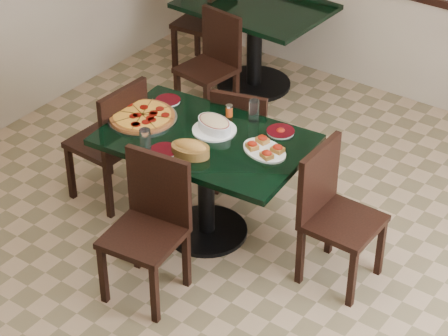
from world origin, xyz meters
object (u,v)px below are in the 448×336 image
Objects in this scene: back_table at (255,29)px; lasagna_casserole at (214,125)px; chair_near at (150,220)px; back_chair_near at (213,59)px; chair_right at (332,208)px; chair_far at (243,136)px; chair_left at (114,137)px; bruschetta_platter at (265,148)px; pepperoni_pizza at (142,116)px; main_table at (206,162)px; bread_basket at (190,149)px; back_chair_left at (212,17)px.

lasagna_casserole is at bearing -61.67° from back_table.
chair_near is 2.16m from back_chair_near.
chair_far is at bearing 66.48° from chair_right.
chair_left is 1.16m from bruschetta_platter.
back_chair_near is (-0.03, -0.55, -0.06)m from back_table.
chair_far is 1.14m from chair_near.
pepperoni_pizza is (-0.51, 0.55, 0.26)m from chair_near.
back_table is at bearing -74.78° from chair_far.
main_table is at bearing -151.73° from bruschetta_platter.
lasagna_casserole is (0.08, -0.44, 0.33)m from chair_far.
back_table is 1.32× the size of chair_right.
bread_basket is (0.78, -0.16, 0.28)m from chair_left.
back_table is 0.45m from back_chair_left.
chair_right reaches higher than main_table.
pepperoni_pizza is (-0.38, -0.59, 0.31)m from chair_far.
lasagna_casserole is 0.79× the size of bruschetta_platter.
chair_left is (0.16, -1.92, -0.01)m from back_table.
chair_far is 0.91× the size of chair_left.
back_chair_near is (-1.77, 1.21, -0.03)m from chair_right.
back_chair_left is 3.22× the size of lasagna_casserole.
chair_right reaches higher than bruschetta_platter.
chair_right is 1.59m from chair_left.
bread_basket is at bearing 112.43° from chair_right.
back_chair_left is at bearing 51.51° from chair_right.
main_table is 0.45m from bruschetta_platter.
main_table is 1.59× the size of back_chair_near.
main_table is at bearing -48.02° from back_chair_near.
bread_basket reaches higher than back_chair_near.
chair_far is 0.77m from pepperoni_pizza.
chair_right is 2.14m from back_chair_near.
chair_near is at bearing -72.02° from lasagna_casserole.
pepperoni_pizza is at bearing 97.95° from chair_right.
bruschetta_platter is (0.39, 0.08, 0.21)m from main_table.
chair_right is 1.99× the size of pepperoni_pizza.
chair_right is (0.93, -0.41, 0.04)m from chair_far.
pepperoni_pizza is (0.27, -0.00, 0.26)m from chair_left.
lasagna_casserole is at bearing 84.49° from chair_far.
main_table is 1.46× the size of chair_left.
back_chair_near is at bearing 108.09° from pepperoni_pizza.
back_table is at bearing 45.16° from chair_right.
chair_near is 0.76m from lasagna_casserole.
chair_right is (0.81, 0.72, -0.00)m from chair_near.
chair_near is at bearing -103.39° from bread_basket.
back_chair_near is at bearing -91.11° from back_table.
back_table is at bearing 102.39° from pepperoni_pizza.
pepperoni_pizza is at bearing 41.09° from chair_far.
main_table is 0.55m from chair_far.
bread_basket is (0.04, -0.30, -0.01)m from lasagna_casserole.
pepperoni_pizza is at bearing -147.69° from lasagna_casserole.
lasagna_casserole is at bearing 103.62° from chair_left.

